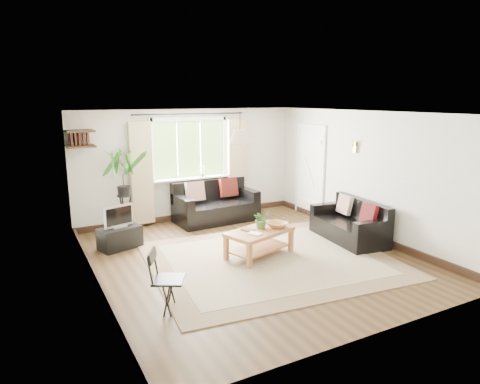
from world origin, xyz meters
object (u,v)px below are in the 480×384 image
coffee_table (259,243)px  folding_chair (169,281)px  sofa_right (349,222)px  tv_stand (120,238)px  sofa_back (216,203)px  palm_stand (124,192)px

coffee_table → folding_chair: 2.24m
folding_chair → coffee_table: bearing=-33.1°
sofa_right → tv_stand: sofa_right is taller
tv_stand → folding_chair: size_ratio=0.89×
sofa_right → folding_chair: 4.01m
tv_stand → coffee_table: bearing=-54.8°
sofa_back → sofa_right: sofa_back is taller
sofa_right → tv_stand: bearing=-106.2°
tv_stand → folding_chair: folding_chair is taller
palm_stand → folding_chair: bearing=-94.7°
sofa_back → palm_stand: palm_stand is taller
palm_stand → tv_stand: bearing=-109.6°
sofa_back → sofa_right: bearing=-57.6°
sofa_right → coffee_table: sofa_right is taller
tv_stand → folding_chair: bearing=-106.6°
coffee_table → sofa_back: bearing=83.6°
sofa_back → coffee_table: sofa_back is taller
sofa_back → tv_stand: 2.37m
coffee_table → palm_stand: bearing=124.9°
sofa_back → palm_stand: (-1.93, 0.12, 0.42)m
sofa_back → folding_chair: size_ratio=2.19×
sofa_right → coffee_table: bearing=-85.7°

